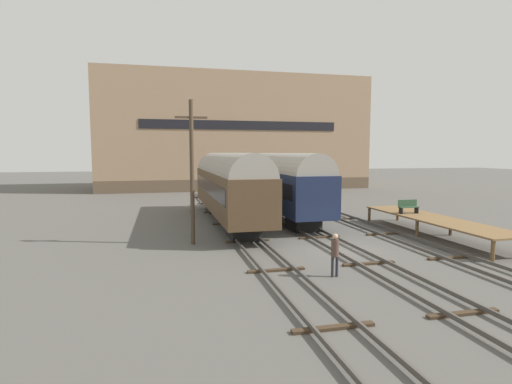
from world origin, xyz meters
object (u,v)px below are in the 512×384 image
Objects in this scene: train_car_brown at (228,183)px; train_car_navy at (282,181)px; utility_pole at (192,170)px; person_worker at (335,251)px; bench at (408,206)px.

train_car_navy is (4.51, 1.08, -0.02)m from train_car_brown.
train_car_brown is 2.14× the size of utility_pole.
train_car_brown is 7.36m from utility_pole.
person_worker is 0.23× the size of utility_pole.
train_car_brown reaches higher than person_worker.
train_car_brown is 1.14× the size of train_car_navy.
train_car_navy is at bearing 44.78° from utility_pole.
utility_pole is (-14.49, -0.82, 2.61)m from bench.
train_car_navy is at bearing 135.13° from bench.
train_car_navy is 8.29× the size of person_worker.
train_car_brown is at bearing 153.28° from bench.
utility_pole is at bearing -115.81° from train_car_brown.
train_car_brown is 14.37m from person_worker.
person_worker is at bearing -54.84° from utility_pole.
train_car_navy is 10.88m from utility_pole.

